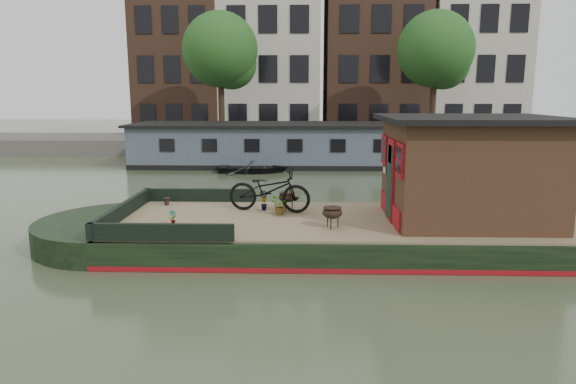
{
  "coord_description": "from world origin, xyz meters",
  "views": [
    {
      "loc": [
        -1.63,
        -11.85,
        3.57
      ],
      "look_at": [
        -1.99,
        0.5,
        1.2
      ],
      "focal_mm": 32.0,
      "sensor_mm": 36.0,
      "label": 1
    }
  ],
  "objects_px": {
    "potted_plant_a": "(173,217)",
    "brazier_front": "(332,217)",
    "bicycle": "(269,190)",
    "cabin": "(468,168)",
    "brazier_rear": "(287,201)",
    "dinghy": "(253,165)"
  },
  "relations": [
    {
      "from": "bicycle",
      "to": "potted_plant_a",
      "type": "distance_m",
      "value": 2.55
    },
    {
      "from": "brazier_rear",
      "to": "dinghy",
      "type": "height_order",
      "value": "brazier_rear"
    },
    {
      "from": "bicycle",
      "to": "brazier_front",
      "type": "height_order",
      "value": "bicycle"
    },
    {
      "from": "potted_plant_a",
      "to": "brazier_front",
      "type": "relative_size",
      "value": 0.74
    },
    {
      "from": "bicycle",
      "to": "brazier_front",
      "type": "relative_size",
      "value": 4.5
    },
    {
      "from": "brazier_front",
      "to": "dinghy",
      "type": "relative_size",
      "value": 0.14
    },
    {
      "from": "bicycle",
      "to": "potted_plant_a",
      "type": "relative_size",
      "value": 6.11
    },
    {
      "from": "cabin",
      "to": "brazier_rear",
      "type": "height_order",
      "value": "cabin"
    },
    {
      "from": "cabin",
      "to": "dinghy",
      "type": "relative_size",
      "value": 1.23
    },
    {
      "from": "bicycle",
      "to": "cabin",
      "type": "bearing_deg",
      "value": -87.62
    },
    {
      "from": "potted_plant_a",
      "to": "dinghy",
      "type": "height_order",
      "value": "potted_plant_a"
    },
    {
      "from": "cabin",
      "to": "bicycle",
      "type": "relative_size",
      "value": 1.9
    },
    {
      "from": "potted_plant_a",
      "to": "dinghy",
      "type": "distance_m",
      "value": 12.15
    },
    {
      "from": "dinghy",
      "to": "potted_plant_a",
      "type": "bearing_deg",
      "value": 174.42
    },
    {
      "from": "brazier_rear",
      "to": "bicycle",
      "type": "bearing_deg",
      "value": -162.27
    },
    {
      "from": "cabin",
      "to": "potted_plant_a",
      "type": "height_order",
      "value": "cabin"
    },
    {
      "from": "bicycle",
      "to": "brazier_rear",
      "type": "height_order",
      "value": "bicycle"
    },
    {
      "from": "brazier_rear",
      "to": "dinghy",
      "type": "bearing_deg",
      "value": 100.27
    },
    {
      "from": "bicycle",
      "to": "brazier_front",
      "type": "xyz_separation_m",
      "value": [
        1.49,
        -1.57,
        -0.32
      ]
    },
    {
      "from": "cabin",
      "to": "bicycle",
      "type": "xyz_separation_m",
      "value": [
        -4.65,
        0.77,
        -0.68
      ]
    },
    {
      "from": "cabin",
      "to": "brazier_front",
      "type": "height_order",
      "value": "cabin"
    },
    {
      "from": "brazier_front",
      "to": "brazier_rear",
      "type": "relative_size",
      "value": 1.01
    }
  ]
}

